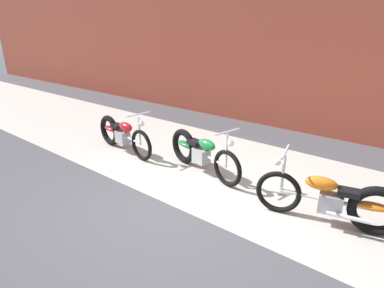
{
  "coord_description": "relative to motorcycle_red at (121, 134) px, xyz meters",
  "views": [
    {
      "loc": [
        2.84,
        -3.17,
        2.68
      ],
      "look_at": [
        -0.32,
        0.84,
        0.75
      ],
      "focal_mm": 28.99,
      "sensor_mm": 36.0,
      "label": 1
    }
  ],
  "objects": [
    {
      "name": "sidewalk_slab",
      "position": [
        2.59,
        0.67,
        -0.4
      ],
      "size": [
        36.0,
        3.5,
        0.01
      ],
      "primitive_type": "cube",
      "color": "#B2ADA3",
      "rests_on": "ground"
    },
    {
      "name": "motorcycle_orange",
      "position": [
        4.69,
        -0.02,
        0.0
      ],
      "size": [
        1.98,
        0.71,
        1.03
      ],
      "rotation": [
        0.0,
        0.0,
        3.37
      ],
      "color": "black",
      "rests_on": "ground"
    },
    {
      "name": "ground_plane",
      "position": [
        2.59,
        -1.08,
        -0.4
      ],
      "size": [
        80.0,
        80.0,
        0.0
      ],
      "primitive_type": "plane",
      "color": "#47474C"
    },
    {
      "name": "motorcycle_green",
      "position": [
        2.06,
        0.24,
        0.0
      ],
      "size": [
        1.97,
        0.75,
        1.03
      ],
      "rotation": [
        0.0,
        0.0,
        -0.24
      ],
      "color": "black",
      "rests_on": "ground"
    },
    {
      "name": "brick_building_wall",
      "position": [
        2.59,
        4.12,
        2.51
      ],
      "size": [
        36.0,
        0.5,
        5.81
      ],
      "primitive_type": "cube",
      "color": "brown",
      "rests_on": "ground"
    },
    {
      "name": "motorcycle_red",
      "position": [
        0.0,
        0.0,
        0.0
      ],
      "size": [
        2.0,
        0.63,
        1.03
      ],
      "rotation": [
        0.0,
        0.0,
        -0.13
      ],
      "color": "black",
      "rests_on": "ground"
    }
  ]
}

